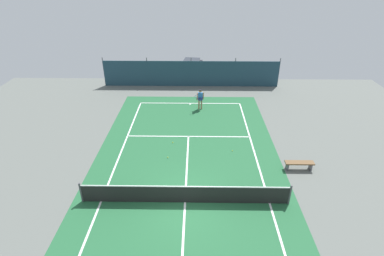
% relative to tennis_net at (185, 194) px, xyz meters
% --- Properties ---
extents(ground_plane, '(36.00, 36.00, 0.00)m').
position_rel_tennis_net_xyz_m(ground_plane, '(0.00, 0.00, -0.51)').
color(ground_plane, slate).
extents(court_surface, '(11.02, 26.60, 0.01)m').
position_rel_tennis_net_xyz_m(court_surface, '(0.00, 0.00, -0.51)').
color(court_surface, '#236038').
rests_on(court_surface, ground).
extents(tennis_net, '(10.12, 0.10, 1.10)m').
position_rel_tennis_net_xyz_m(tennis_net, '(0.00, 0.00, 0.00)').
color(tennis_net, black).
rests_on(tennis_net, ground).
extents(back_fence, '(16.30, 0.98, 2.70)m').
position_rel_tennis_net_xyz_m(back_fence, '(-0.00, 16.45, 0.16)').
color(back_fence, '#1E3D4C').
rests_on(back_fence, ground).
extents(tennis_player, '(0.71, 0.76, 1.64)m').
position_rel_tennis_net_xyz_m(tennis_player, '(0.81, 10.81, 0.45)').
color(tennis_player, '#9E7051').
rests_on(tennis_player, ground).
extents(tennis_ball_near_player, '(0.07, 0.07, 0.07)m').
position_rel_tennis_net_xyz_m(tennis_ball_near_player, '(-0.99, 5.57, -0.48)').
color(tennis_ball_near_player, '#CCDB33').
rests_on(tennis_ball_near_player, ground).
extents(tennis_ball_midcourt, '(0.07, 0.07, 0.07)m').
position_rel_tennis_net_xyz_m(tennis_ball_midcourt, '(2.77, 4.64, -0.48)').
color(tennis_ball_midcourt, '#CCDB33').
rests_on(tennis_ball_midcourt, ground).
extents(tennis_ball_by_sideline, '(0.07, 0.07, 0.07)m').
position_rel_tennis_net_xyz_m(tennis_ball_by_sideline, '(-1.17, 3.84, -0.48)').
color(tennis_ball_by_sideline, '#CCDB33').
rests_on(tennis_ball_by_sideline, ground).
extents(parked_car, '(2.43, 4.40, 1.68)m').
position_rel_tennis_net_xyz_m(parked_car, '(-0.02, 18.86, 0.33)').
color(parked_car, black).
rests_on(parked_car, ground).
extents(courtside_bench, '(1.60, 0.40, 0.49)m').
position_rel_tennis_net_xyz_m(courtside_bench, '(6.31, 2.81, -0.14)').
color(courtside_bench, brown).
rests_on(courtside_bench, ground).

